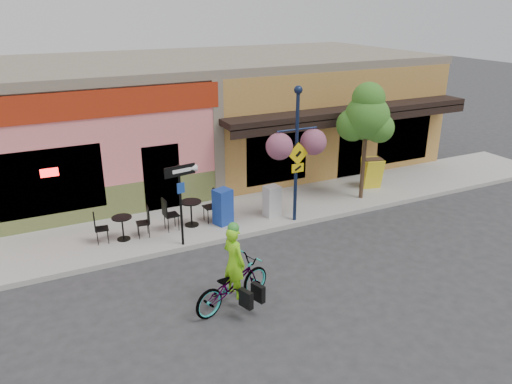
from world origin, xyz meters
TOP-DOWN VIEW (x-y plane):
  - ground at (0.00, 0.00)m, footprint 90.00×90.00m
  - sidewalk at (0.00, 2.00)m, footprint 24.00×3.00m
  - curb at (0.00, 0.55)m, footprint 24.00×0.12m
  - building at (0.00, 7.50)m, footprint 18.20×8.20m
  - bicycle at (-3.13, -2.51)m, footprint 2.21×1.33m
  - cyclist_rider at (-3.08, -2.51)m, footprint 0.58×0.72m
  - lamp_post at (0.40, 0.74)m, footprint 1.34×0.55m
  - one_way_sign at (-3.26, 0.65)m, footprint 0.91×0.32m
  - cafe_set_left at (-4.69, 1.70)m, footprint 1.59×0.92m
  - cafe_set_right at (-2.61, 1.76)m, footprint 1.74×0.94m
  - newspaper_box_blue at (-1.71, 1.46)m, footprint 0.61×0.57m
  - newspaper_box_grey at (-0.08, 1.34)m, footprint 0.50×0.46m
  - street_tree at (3.42, 1.35)m, footprint 2.07×2.07m
  - sandwich_board at (4.32, 1.81)m, footprint 0.76×0.64m

SIDE VIEW (x-z plane):
  - ground at x=0.00m, z-range 0.00..0.00m
  - sidewalk at x=0.00m, z-range 0.00..0.15m
  - curb at x=0.00m, z-range 0.00..0.15m
  - bicycle at x=-3.13m, z-range 0.00..1.10m
  - cafe_set_left at x=-4.69m, z-range 0.15..1.06m
  - newspaper_box_grey at x=-0.08m, z-range 0.15..1.14m
  - cafe_set_right at x=-2.61m, z-range 0.15..1.17m
  - newspaper_box_blue at x=-1.71m, z-range 0.15..1.26m
  - sandwich_board at x=4.32m, z-range 0.15..1.26m
  - cyclist_rider at x=-3.08m, z-range 0.00..1.71m
  - one_way_sign at x=-3.26m, z-range 0.15..2.49m
  - street_tree at x=3.42m, z-range 0.15..4.17m
  - lamp_post at x=0.40m, z-range 0.15..4.31m
  - building at x=0.00m, z-range 0.00..4.50m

